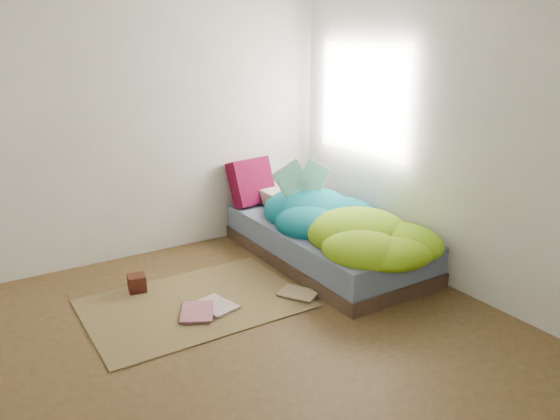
% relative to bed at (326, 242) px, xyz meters
% --- Properties ---
extents(ground, '(3.50, 3.50, 0.00)m').
position_rel_bed_xyz_m(ground, '(-1.22, -0.72, -0.17)').
color(ground, '#49371C').
rests_on(ground, ground).
extents(room_walls, '(3.54, 3.54, 2.62)m').
position_rel_bed_xyz_m(room_walls, '(-1.21, -0.71, 1.46)').
color(room_walls, silver).
rests_on(room_walls, ground).
extents(bed, '(1.00, 2.00, 0.34)m').
position_rel_bed_xyz_m(bed, '(0.00, 0.00, 0.00)').
color(bed, '#37291E').
rests_on(bed, ground).
extents(duvet, '(0.96, 1.84, 0.34)m').
position_rel_bed_xyz_m(duvet, '(0.00, -0.22, 0.34)').
color(duvet, '#075F75').
rests_on(duvet, bed).
extents(rug, '(1.60, 1.10, 0.01)m').
position_rel_bed_xyz_m(rug, '(-1.37, -0.17, -0.16)').
color(rug, brown).
rests_on(rug, ground).
extents(pillow_floral, '(0.70, 0.55, 0.14)m').
position_rel_bed_xyz_m(pillow_floral, '(0.11, 0.78, 0.24)').
color(pillow_floral, beige).
rests_on(pillow_floral, bed).
extents(pillow_magenta, '(0.47, 0.22, 0.45)m').
position_rel_bed_xyz_m(pillow_magenta, '(-0.25, 0.90, 0.40)').
color(pillow_magenta, '#450429').
rests_on(pillow_magenta, bed).
extents(open_book, '(0.46, 0.19, 0.27)m').
position_rel_bed_xyz_m(open_book, '(-0.08, 0.26, 0.65)').
color(open_book, '#367D29').
rests_on(open_book, duvet).
extents(wooden_box, '(0.16, 0.16, 0.13)m').
position_rel_bed_xyz_m(wooden_box, '(-1.67, 0.26, -0.09)').
color(wooden_box, '#38190C').
rests_on(wooden_box, rug).
extents(floor_book_a, '(0.29, 0.35, 0.02)m').
position_rel_bed_xyz_m(floor_book_a, '(-1.37, -0.35, -0.14)').
color(floor_book_a, white).
rests_on(floor_book_a, rug).
extents(floor_book_b, '(0.35, 0.39, 0.03)m').
position_rel_bed_xyz_m(floor_book_b, '(-1.53, -0.29, -0.14)').
color(floor_book_b, '#BC6C70').
rests_on(floor_book_b, rug).
extents(floor_book_c, '(0.34, 0.36, 0.02)m').
position_rel_bed_xyz_m(floor_book_c, '(-0.71, -0.54, -0.15)').
color(floor_book_c, tan).
rests_on(floor_book_c, rug).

